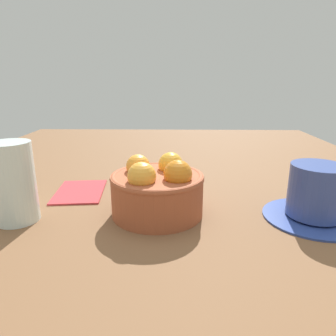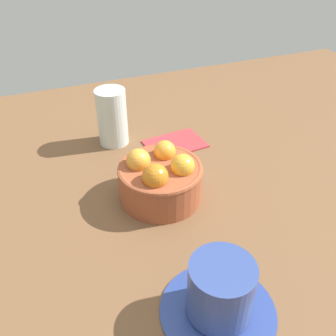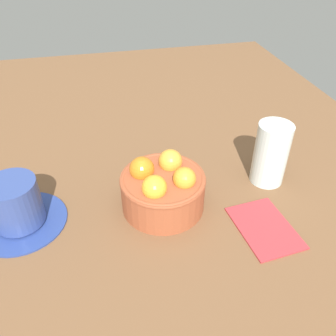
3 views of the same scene
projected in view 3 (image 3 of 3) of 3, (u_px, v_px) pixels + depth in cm
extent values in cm
cube|color=brown|center=(163.00, 214.00, 60.88)|extent=(159.82, 104.79, 3.78)
cylinder|color=#9E4C2D|center=(163.00, 192.00, 57.87)|extent=(13.76, 13.76, 6.21)
torus|color=#9E4C2D|center=(163.00, 179.00, 56.23)|extent=(13.96, 13.96, 1.00)
sphere|color=orange|center=(142.00, 169.00, 56.53)|extent=(4.09, 4.09, 4.09)
sphere|color=gold|center=(154.00, 187.00, 52.84)|extent=(3.90, 3.90, 3.90)
sphere|color=orange|center=(184.00, 178.00, 54.57)|extent=(3.67, 3.67, 3.67)
sphere|color=gold|center=(170.00, 161.00, 58.26)|extent=(4.02, 4.02, 4.02)
cylinder|color=navy|center=(22.00, 221.00, 56.40)|extent=(14.36, 14.36, 0.60)
cylinder|color=#33478C|center=(15.00, 202.00, 53.93)|extent=(7.84, 7.84, 7.60)
cylinder|color=silver|center=(271.00, 154.00, 61.97)|extent=(6.04, 6.04, 11.61)
cube|color=#B23338|center=(265.00, 227.00, 55.41)|extent=(12.55, 9.41, 0.60)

